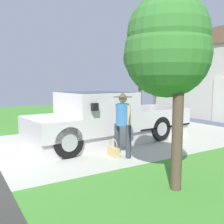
# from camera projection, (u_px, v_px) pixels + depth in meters

# --- Properties ---
(pickup_truck) EXTENTS (2.34, 5.56, 1.62)m
(pickup_truck) POSITION_uv_depth(u_px,v_px,m) (101.00, 121.00, 7.97)
(pickup_truck) COLOR silver
(pickup_truck) RESTS_ON ground
(person_with_hat) EXTENTS (0.49, 0.48, 1.66)m
(person_with_hat) POSITION_uv_depth(u_px,v_px,m) (123.00, 119.00, 6.45)
(person_with_hat) COLOR #333842
(person_with_hat) RESTS_ON ground
(handbag) EXTENTS (0.39, 0.15, 0.46)m
(handbag) POSITION_uv_depth(u_px,v_px,m) (114.00, 151.00, 6.58)
(handbag) COLOR tan
(handbag) RESTS_ON ground
(front_yard_tree) EXTENTS (1.56, 1.56, 3.47)m
(front_yard_tree) POSITION_uv_depth(u_px,v_px,m) (168.00, 46.00, 4.53)
(front_yard_tree) COLOR brown
(front_yard_tree) RESTS_ON ground
(neighbor_tree) EXTENTS (2.05, 2.12, 4.27)m
(neighbor_tree) POSITION_uv_depth(u_px,v_px,m) (141.00, 57.00, 13.71)
(neighbor_tree) COLOR brown
(neighbor_tree) RESTS_ON ground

